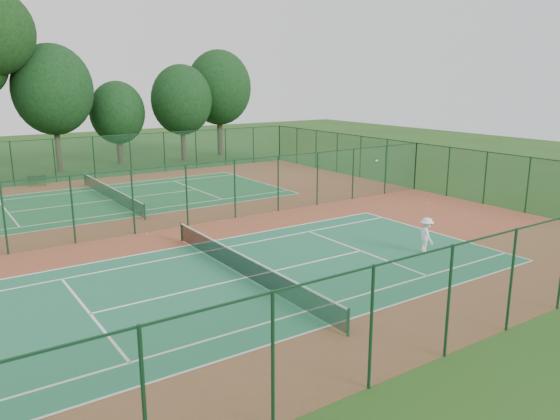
% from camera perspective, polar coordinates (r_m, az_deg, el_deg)
% --- Properties ---
extents(ground, '(120.00, 120.00, 0.00)m').
position_cam_1_polar(ground, '(30.65, -12.20, -2.02)').
color(ground, '#224816').
rests_on(ground, ground).
extents(red_pad, '(40.00, 36.00, 0.01)m').
position_cam_1_polar(red_pad, '(30.65, -12.20, -2.02)').
color(red_pad, brown).
rests_on(red_pad, ground).
extents(court_near, '(23.77, 10.97, 0.01)m').
position_cam_1_polar(court_near, '(22.92, -3.56, -7.06)').
color(court_near, '#216949').
rests_on(court_near, red_pad).
extents(court_far, '(23.77, 10.97, 0.01)m').
position_cam_1_polar(court_far, '(38.92, -17.24, 1.00)').
color(court_far, '#1F6237').
rests_on(court_far, red_pad).
extents(fence_north, '(40.00, 0.09, 3.50)m').
position_cam_1_polar(fence_north, '(47.20, -20.67, 5.02)').
color(fence_north, '#184A2B').
rests_on(fence_north, ground).
extents(fence_south, '(40.00, 0.09, 3.50)m').
position_cam_1_polar(fence_south, '(15.76, 13.63, -10.50)').
color(fence_south, '#184A2C').
rests_on(fence_south, ground).
extents(fence_east, '(0.09, 36.00, 3.50)m').
position_cam_1_polar(fence_east, '(41.82, 13.97, 4.49)').
color(fence_east, '#17452C').
rests_on(fence_east, ground).
extents(fence_divider, '(40.00, 0.09, 3.50)m').
position_cam_1_polar(fence_divider, '(30.23, -12.37, 1.19)').
color(fence_divider, '#194B28').
rests_on(fence_divider, ground).
extents(tennis_net_near, '(0.10, 12.90, 0.97)m').
position_cam_1_polar(tennis_net_near, '(22.74, -3.58, -5.81)').
color(tennis_net_near, '#143823').
rests_on(tennis_net_near, ground).
extents(tennis_net_far, '(0.10, 12.90, 0.97)m').
position_cam_1_polar(tennis_net_far, '(38.82, -17.30, 1.77)').
color(tennis_net_far, '#13361A').
rests_on(tennis_net_far, ground).
extents(player_near, '(1.03, 1.27, 1.72)m').
position_cam_1_polar(player_near, '(26.68, 15.05, -2.57)').
color(player_near, white).
rests_on(player_near, court_near).
extents(bench, '(1.38, 0.58, 0.83)m').
position_cam_1_polar(bench, '(45.96, -24.05, 2.82)').
color(bench, black).
rests_on(bench, red_pad).
extents(stray_ball_a, '(0.07, 0.07, 0.07)m').
position_cam_1_polar(stray_ball_a, '(31.86, -6.15, -1.11)').
color(stray_ball_a, yellow).
rests_on(stray_ball_a, red_pad).
extents(stray_ball_b, '(0.07, 0.07, 0.07)m').
position_cam_1_polar(stray_ball_b, '(33.59, -0.61, -0.26)').
color(stray_ball_b, '#E3F037').
rests_on(stray_ball_b, red_pad).
extents(stray_ball_c, '(0.07, 0.07, 0.07)m').
position_cam_1_polar(stray_ball_c, '(29.81, -13.75, -2.47)').
color(stray_ball_c, '#C3DB32').
rests_on(stray_ball_c, red_pad).
extents(evergreen_row, '(39.00, 5.00, 12.00)m').
position_cam_1_polar(evergreen_row, '(53.59, -21.62, 3.96)').
color(evergreen_row, black).
rests_on(evergreen_row, ground).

